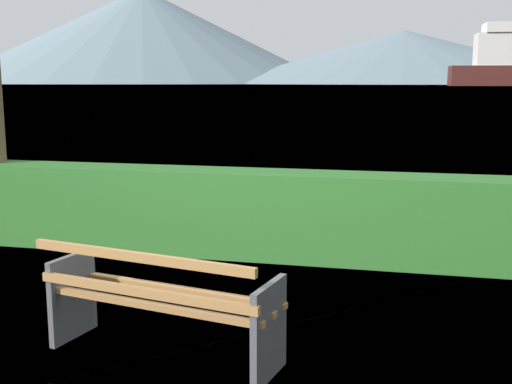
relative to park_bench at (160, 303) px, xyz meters
name	(u,v)px	position (x,y,z in m)	size (l,w,h in m)	color
ground_plane	(166,355)	(0.01, 0.06, -0.43)	(1400.00, 1400.00, 0.00)	olive
water_surface	(401,86)	(0.01, 307.05, -0.43)	(620.00, 620.00, 0.00)	#7A99A8
park_bench	(160,303)	(0.00, 0.00, 0.00)	(1.85, 0.91, 0.87)	#A0703F
hedge_row	(253,214)	(0.01, 2.89, 0.07)	(11.24, 0.63, 1.00)	#2D6B28
distant_hills	(382,40)	(-19.24, 571.52, 36.67)	(784.70, 399.76, 85.57)	slate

